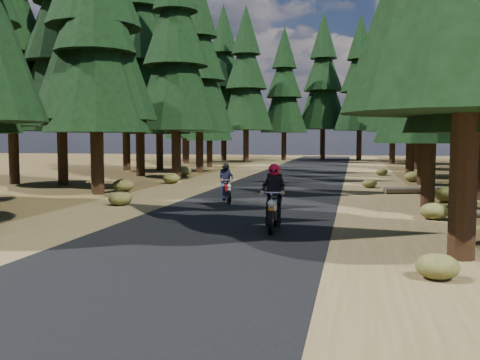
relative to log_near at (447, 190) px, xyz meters
name	(u,v)px	position (x,y,z in m)	size (l,w,h in m)	color
ground	(229,222)	(-7.52, -9.69, -0.16)	(120.00, 120.00, 0.00)	#413017
road	(259,201)	(-7.52, -4.69, -0.15)	(6.00, 100.00, 0.01)	black
shoulder_l	(146,199)	(-12.12, -4.69, -0.16)	(3.20, 100.00, 0.01)	brown
shoulder_r	(383,205)	(-2.92, -4.69, -0.16)	(3.20, 100.00, 0.01)	brown
pine_forest	(301,55)	(-7.54, 11.35, 7.73)	(34.59, 55.08, 16.32)	black
log_near	(447,190)	(0.00, 0.00, 0.00)	(0.32, 0.32, 5.62)	#4C4233
understory_shrubs	(281,188)	(-7.03, -2.07, 0.11)	(15.08, 29.89, 0.64)	#474C1E
rider_lead	(273,208)	(-6.04, -10.90, 0.43)	(0.69, 1.98, 1.74)	white
rider_follow	(226,190)	(-8.67, -5.29, 0.34)	(1.10, 1.71, 1.47)	#980A0A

